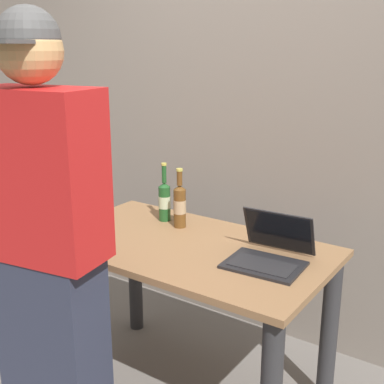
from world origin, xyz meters
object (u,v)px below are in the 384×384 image
Objects in this scene: beer_bottle_dark at (180,205)px; person_figure at (47,257)px; beer_bottle_amber at (165,200)px; laptop at (269,252)px.

person_figure is (-0.01, -0.81, 0.01)m from beer_bottle_dark.
beer_bottle_amber is at bearing 163.79° from beer_bottle_dark.
beer_bottle_amber is 0.17× the size of person_figure.
beer_bottle_amber is at bearing 97.80° from person_figure.
laptop is at bearing 50.56° from person_figure.
beer_bottle_dark is at bearing 166.57° from laptop.
person_figure is at bearing -90.39° from beer_bottle_dark.
person_figure reaches higher than beer_bottle_dark.
person_figure reaches higher than laptop.
laptop is at bearing -13.94° from beer_bottle_amber.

